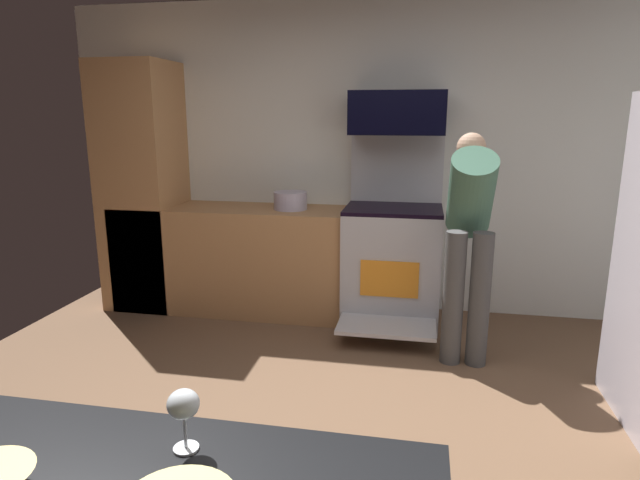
# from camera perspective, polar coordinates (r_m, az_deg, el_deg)

# --- Properties ---
(ground_plane) EXTENTS (5.20, 4.80, 0.02)m
(ground_plane) POSITION_cam_1_polar(r_m,az_deg,el_deg) (2.84, -1.03, -22.76)
(ground_plane) COLOR brown
(wall_back) EXTENTS (5.20, 0.12, 2.60)m
(wall_back) POSITION_cam_1_polar(r_m,az_deg,el_deg) (4.63, 4.97, 8.70)
(wall_back) COLOR silver
(wall_back) RESTS_ON ground
(lower_cabinet_run) EXTENTS (2.40, 0.60, 0.90)m
(lower_cabinet_run) POSITION_cam_1_polar(r_m,az_deg,el_deg) (4.61, -6.93, -2.10)
(lower_cabinet_run) COLOR #AF7B4D
(lower_cabinet_run) RESTS_ON ground
(cabinet_column) EXTENTS (0.60, 0.60, 2.10)m
(cabinet_column) POSITION_cam_1_polar(r_m,az_deg,el_deg) (4.89, -18.40, 5.38)
(cabinet_column) COLOR #AF7B4D
(cabinet_column) RESTS_ON ground
(oven_range) EXTENTS (0.76, 1.02, 1.51)m
(oven_range) POSITION_cam_1_polar(r_m,az_deg,el_deg) (4.38, 7.73, -2.17)
(oven_range) COLOR #B8B7BD
(oven_range) RESTS_ON ground
(microwave) EXTENTS (0.74, 0.38, 0.33)m
(microwave) POSITION_cam_1_polar(r_m,az_deg,el_deg) (4.32, 8.30, 13.32)
(microwave) COLOR black
(microwave) RESTS_ON oven_range
(person_cook) EXTENTS (0.31, 0.59, 1.54)m
(person_cook) POSITION_cam_1_polar(r_m,az_deg,el_deg) (3.71, 15.69, 1.09)
(person_cook) COLOR #464646
(person_cook) RESTS_ON ground
(wine_glass_near) EXTENTS (0.08, 0.08, 0.15)m
(wine_glass_near) POSITION_cam_1_polar(r_m,az_deg,el_deg) (1.31, -14.41, -16.90)
(wine_glass_near) COLOR silver
(wine_glass_near) RESTS_ON counter_island
(stock_pot) EXTENTS (0.28, 0.28, 0.15)m
(stock_pot) POSITION_cam_1_polar(r_m,az_deg,el_deg) (4.42, -3.18, 4.24)
(stock_pot) COLOR #B9B0C9
(stock_pot) RESTS_ON lower_cabinet_run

